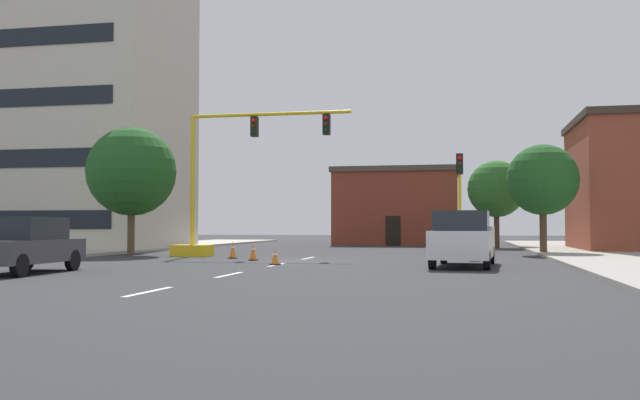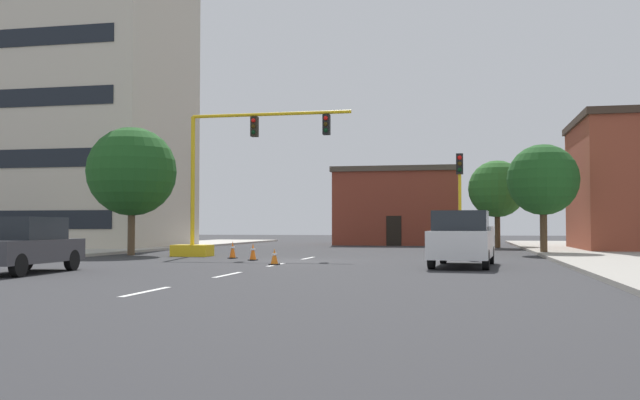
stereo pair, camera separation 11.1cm
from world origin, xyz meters
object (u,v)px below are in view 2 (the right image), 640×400
tree_right_mid (543,180)px  sedan_dark_gray_near_left (23,245)px  traffic_signal_gantry (214,210)px  pickup_truck_white (463,239)px  traffic_light_pole_right (460,181)px  tree_left_near (132,172)px  tree_right_far (497,189)px  traffic_cone_roadside_a (253,252)px  traffic_cone_roadside_c (233,250)px  traffic_cone_roadside_b (274,257)px

tree_right_mid → sedan_dark_gray_near_left: (-17.31, -17.78, -2.91)m
traffic_signal_gantry → pickup_truck_white: (11.70, -6.10, -1.24)m
traffic_signal_gantry → sedan_dark_gray_near_left: size_ratio=1.88×
traffic_light_pole_right → tree_right_mid: size_ratio=0.85×
sedan_dark_gray_near_left → tree_left_near: bearing=102.8°
tree_right_far → traffic_cone_roadside_a: bearing=-119.4°
tree_left_near → traffic_cone_roadside_a: (7.52, -3.83, -3.82)m
traffic_light_pole_right → tree_right_mid: 5.94m
pickup_truck_white → traffic_light_pole_right: bearing=91.0°
traffic_signal_gantry → traffic_cone_roadside_c: size_ratio=11.06×
traffic_light_pole_right → traffic_cone_roadside_a: size_ratio=6.50×
traffic_cone_roadside_a → traffic_cone_roadside_b: bearing=-59.9°
traffic_cone_roadside_c → sedan_dark_gray_near_left: bearing=-106.3°
sedan_dark_gray_near_left → traffic_cone_roadside_a: 10.29m
traffic_light_pole_right → tree_left_near: tree_left_near is taller
traffic_signal_gantry → traffic_cone_roadside_b: (4.76, -6.36, -1.92)m
traffic_light_pole_right → pickup_truck_white: bearing=-89.0°
traffic_cone_roadside_b → tree_left_near: bearing=143.4°
tree_right_far → tree_left_near: 24.18m
traffic_signal_gantry → tree_left_near: 4.99m
tree_right_mid → tree_right_far: tree_right_far is taller
traffic_cone_roadside_a → traffic_cone_roadside_b: size_ratio=1.19×
tree_right_far → traffic_cone_roadside_a: tree_right_far is taller
traffic_signal_gantry → pickup_truck_white: 13.25m
tree_right_mid → traffic_light_pole_right: bearing=-134.2°
traffic_light_pole_right → tree_left_near: size_ratio=0.75×
pickup_truck_white → tree_right_far: bearing=84.3°
tree_left_near → traffic_cone_roadside_a: bearing=-27.0°
sedan_dark_gray_near_left → traffic_cone_roadside_a: (4.57, 9.20, -0.53)m
traffic_light_pole_right → tree_left_near: bearing=-178.3°
tree_left_near → traffic_signal_gantry: bearing=-7.2°
traffic_light_pole_right → traffic_cone_roadside_b: 10.57m
tree_right_far → sedan_dark_gray_near_left: bearing=-118.5°
traffic_signal_gantry → tree_left_near: traffic_signal_gantry is taller
traffic_signal_gantry → traffic_cone_roadside_c: traffic_signal_gantry is taller
sedan_dark_gray_near_left → traffic_cone_roadside_c: 11.22m
tree_right_far → tree_left_near: bearing=-139.8°
sedan_dark_gray_near_left → traffic_cone_roadside_b: 8.84m
tree_right_mid → pickup_truck_white: 12.43m
traffic_light_pole_right → pickup_truck_white: size_ratio=0.87×
traffic_signal_gantry → traffic_cone_roadside_a: bearing=-47.7°
tree_right_mid → traffic_cone_roadside_b: (-10.94, -11.68, -3.50)m
traffic_cone_roadside_a → traffic_cone_roadside_b: (1.80, -3.10, -0.06)m
tree_left_near → traffic_cone_roadside_a: tree_left_near is taller
pickup_truck_white → sedan_dark_gray_near_left: 14.74m
sedan_dark_gray_near_left → traffic_cone_roadside_c: (3.14, 10.75, -0.50)m
traffic_light_pole_right → traffic_cone_roadside_b: size_ratio=7.75×
traffic_light_pole_right → tree_right_mid: (4.13, 4.25, 0.27)m
traffic_light_pole_right → pickup_truck_white: (0.13, -7.17, -2.55)m
traffic_signal_gantry → traffic_light_pole_right: (11.57, 1.07, 1.31)m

